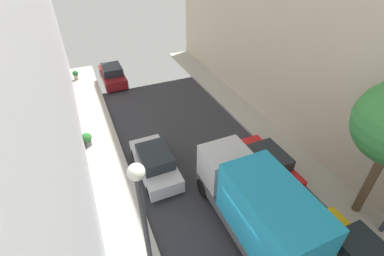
{
  "coord_description": "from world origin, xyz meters",
  "views": [
    {
      "loc": [
        -5.27,
        -5.19,
        10.76
      ],
      "look_at": [
        0.52,
        7.98,
        0.5
      ],
      "focal_mm": 25.76,
      "sensor_mm": 36.0,
      "label": 1
    }
  ],
  "objects_px": {
    "potted_plant_1": "(87,139)",
    "lamp_post": "(145,224)",
    "delivery_truck": "(257,206)",
    "parked_car_left_3": "(113,75)",
    "potted_plant_2": "(76,75)",
    "parked_car_right_2": "(266,164)",
    "parked_car_left_2": "(155,163)"
  },
  "relations": [
    {
      "from": "delivery_truck",
      "to": "lamp_post",
      "type": "bearing_deg",
      "value": -170.81
    },
    {
      "from": "lamp_post",
      "to": "potted_plant_1",
      "type": "bearing_deg",
      "value": 97.02
    },
    {
      "from": "delivery_truck",
      "to": "parked_car_right_2",
      "type": "bearing_deg",
      "value": 45.81
    },
    {
      "from": "parked_car_left_3",
      "to": "delivery_truck",
      "type": "bearing_deg",
      "value": -81.16
    },
    {
      "from": "parked_car_left_3",
      "to": "potted_plant_2",
      "type": "relative_size",
      "value": 5.01
    },
    {
      "from": "parked_car_left_3",
      "to": "parked_car_right_2",
      "type": "height_order",
      "value": "same"
    },
    {
      "from": "potted_plant_2",
      "to": "delivery_truck",
      "type": "bearing_deg",
      "value": -73.44
    },
    {
      "from": "parked_car_left_3",
      "to": "delivery_truck",
      "type": "relative_size",
      "value": 0.64
    },
    {
      "from": "parked_car_right_2",
      "to": "lamp_post",
      "type": "relative_size",
      "value": 0.67
    },
    {
      "from": "parked_car_left_2",
      "to": "parked_car_right_2",
      "type": "bearing_deg",
      "value": -24.35
    },
    {
      "from": "parked_car_left_3",
      "to": "parked_car_right_2",
      "type": "relative_size",
      "value": 1.0
    },
    {
      "from": "lamp_post",
      "to": "parked_car_left_3",
      "type": "bearing_deg",
      "value": 84.01
    },
    {
      "from": "parked_car_left_2",
      "to": "parked_car_left_3",
      "type": "bearing_deg",
      "value": 90.0
    },
    {
      "from": "parked_car_left_3",
      "to": "delivery_truck",
      "type": "height_order",
      "value": "delivery_truck"
    },
    {
      "from": "potted_plant_1",
      "to": "lamp_post",
      "type": "height_order",
      "value": "lamp_post"
    },
    {
      "from": "potted_plant_2",
      "to": "potted_plant_1",
      "type": "bearing_deg",
      "value": -91.01
    },
    {
      "from": "potted_plant_1",
      "to": "potted_plant_2",
      "type": "height_order",
      "value": "potted_plant_1"
    },
    {
      "from": "parked_car_left_2",
      "to": "parked_car_right_2",
      "type": "relative_size",
      "value": 1.0
    },
    {
      "from": "parked_car_right_2",
      "to": "potted_plant_1",
      "type": "bearing_deg",
      "value": 143.84
    },
    {
      "from": "parked_car_right_2",
      "to": "potted_plant_1",
      "type": "relative_size",
      "value": 4.75
    },
    {
      "from": "potted_plant_1",
      "to": "parked_car_left_2",
      "type": "bearing_deg",
      "value": -50.56
    },
    {
      "from": "potted_plant_1",
      "to": "delivery_truck",
      "type": "bearing_deg",
      "value": -57.17
    },
    {
      "from": "potted_plant_2",
      "to": "lamp_post",
      "type": "bearing_deg",
      "value": -87.02
    },
    {
      "from": "potted_plant_1",
      "to": "parked_car_right_2",
      "type": "bearing_deg",
      "value": -36.16
    },
    {
      "from": "potted_plant_2",
      "to": "lamp_post",
      "type": "xyz_separation_m",
      "value": [
        1.02,
        -19.66,
        3.56
      ]
    },
    {
      "from": "parked_car_left_2",
      "to": "parked_car_left_3",
      "type": "distance_m",
      "value": 12.14
    },
    {
      "from": "delivery_truck",
      "to": "potted_plant_1",
      "type": "relative_size",
      "value": 7.46
    },
    {
      "from": "parked_car_left_2",
      "to": "potted_plant_1",
      "type": "xyz_separation_m",
      "value": [
        -3.1,
        3.77,
        -0.08
      ]
    },
    {
      "from": "delivery_truck",
      "to": "potted_plant_2",
      "type": "distance_m",
      "value": 19.77
    },
    {
      "from": "parked_car_left_2",
      "to": "potted_plant_1",
      "type": "relative_size",
      "value": 4.75
    },
    {
      "from": "parked_car_right_2",
      "to": "lamp_post",
      "type": "height_order",
      "value": "lamp_post"
    },
    {
      "from": "parked_car_left_3",
      "to": "potted_plant_1",
      "type": "height_order",
      "value": "parked_car_left_3"
    }
  ]
}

